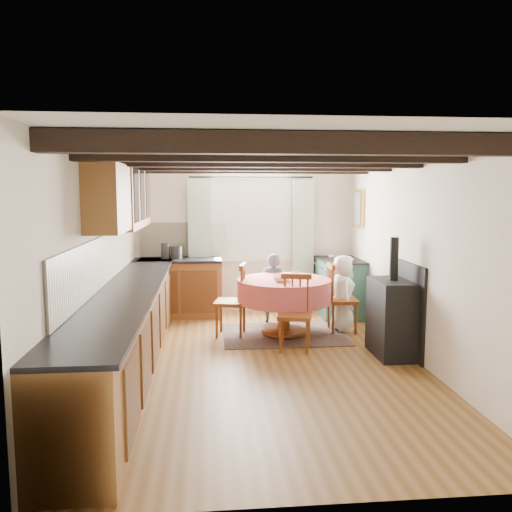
{
  "coord_description": "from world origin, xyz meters",
  "views": [
    {
      "loc": [
        -0.62,
        -5.76,
        1.96
      ],
      "look_at": [
        0.0,
        0.8,
        1.15
      ],
      "focal_mm": 36.51,
      "sensor_mm": 36.0,
      "label": 1
    }
  ],
  "objects": [
    {
      "name": "floor",
      "position": [
        0.0,
        0.0,
        0.0
      ],
      "size": [
        3.6,
        5.5,
        0.0
      ],
      "primitive_type": "cube",
      "color": "brown",
      "rests_on": "ground"
    },
    {
      "name": "ceiling",
      "position": [
        0.0,
        0.0,
        2.4
      ],
      "size": [
        3.6,
        5.5,
        0.0
      ],
      "primitive_type": "cube",
      "color": "white",
      "rests_on": "ground"
    },
    {
      "name": "wall_back",
      "position": [
        0.0,
        2.75,
        1.2
      ],
      "size": [
        3.6,
        0.0,
        2.4
      ],
      "primitive_type": "cube",
      "color": "silver",
      "rests_on": "ground"
    },
    {
      "name": "wall_front",
      "position": [
        0.0,
        -2.75,
        1.2
      ],
      "size": [
        3.6,
        0.0,
        2.4
      ],
      "primitive_type": "cube",
      "color": "silver",
      "rests_on": "ground"
    },
    {
      "name": "wall_left",
      "position": [
        -1.8,
        0.0,
        1.2
      ],
      "size": [
        0.0,
        5.5,
        2.4
      ],
      "primitive_type": "cube",
      "color": "silver",
      "rests_on": "ground"
    },
    {
      "name": "wall_right",
      "position": [
        1.8,
        0.0,
        1.2
      ],
      "size": [
        0.0,
        5.5,
        2.4
      ],
      "primitive_type": "cube",
      "color": "silver",
      "rests_on": "ground"
    },
    {
      "name": "beam_a",
      "position": [
        0.0,
        -2.0,
        2.31
      ],
      "size": [
        3.6,
        0.16,
        0.16
      ],
      "primitive_type": "cube",
      "color": "black",
      "rests_on": "ceiling"
    },
    {
      "name": "beam_b",
      "position": [
        0.0,
        -1.0,
        2.31
      ],
      "size": [
        3.6,
        0.16,
        0.16
      ],
      "primitive_type": "cube",
      "color": "black",
      "rests_on": "ceiling"
    },
    {
      "name": "beam_c",
      "position": [
        0.0,
        0.0,
        2.31
      ],
      "size": [
        3.6,
        0.16,
        0.16
      ],
      "primitive_type": "cube",
      "color": "black",
      "rests_on": "ceiling"
    },
    {
      "name": "beam_d",
      "position": [
        0.0,
        1.0,
        2.31
      ],
      "size": [
        3.6,
        0.16,
        0.16
      ],
      "primitive_type": "cube",
      "color": "black",
      "rests_on": "ceiling"
    },
    {
      "name": "beam_e",
      "position": [
        0.0,
        2.0,
        2.31
      ],
      "size": [
        3.6,
        0.16,
        0.16
      ],
      "primitive_type": "cube",
      "color": "black",
      "rests_on": "ceiling"
    },
    {
      "name": "splash_left",
      "position": [
        -1.78,
        0.3,
        1.2
      ],
      "size": [
        0.02,
        4.5,
        0.55
      ],
      "primitive_type": "cube",
      "color": "beige",
      "rests_on": "wall_left"
    },
    {
      "name": "splash_back",
      "position": [
        -1.0,
        2.73,
        1.2
      ],
      "size": [
        1.4,
        0.02,
        0.55
      ],
      "primitive_type": "cube",
      "color": "beige",
      "rests_on": "wall_back"
    },
    {
      "name": "base_cabinet_left",
      "position": [
        -1.5,
        0.0,
        0.44
      ],
      "size": [
        0.6,
        5.3,
        0.88
      ],
      "primitive_type": "cube",
      "color": "brown",
      "rests_on": "floor"
    },
    {
      "name": "base_cabinet_back",
      "position": [
        -1.05,
        2.45,
        0.44
      ],
      "size": [
        1.3,
        0.6,
        0.88
      ],
      "primitive_type": "cube",
      "color": "brown",
      "rests_on": "floor"
    },
    {
      "name": "worktop_left",
      "position": [
        -1.48,
        0.0,
        0.9
      ],
      "size": [
        0.64,
        5.3,
        0.04
      ],
      "primitive_type": "cube",
      "color": "black",
      "rests_on": "base_cabinet_left"
    },
    {
      "name": "worktop_back",
      "position": [
        -1.05,
        2.43,
        0.9
      ],
      "size": [
        1.3,
        0.64,
        0.04
      ],
      "primitive_type": "cube",
      "color": "black",
      "rests_on": "base_cabinet_back"
    },
    {
      "name": "wall_cabinet_glass",
      "position": [
        -1.63,
        1.2,
        1.95
      ],
      "size": [
        0.34,
        1.8,
        0.9
      ],
      "primitive_type": "cube",
      "color": "brown",
      "rests_on": "wall_left"
    },
    {
      "name": "wall_cabinet_solid",
      "position": [
        -1.63,
        -0.3,
        1.9
      ],
      "size": [
        0.34,
        0.9,
        0.7
      ],
      "primitive_type": "cube",
      "color": "brown",
      "rests_on": "wall_left"
    },
    {
      "name": "window_frame",
      "position": [
        0.1,
        2.73,
        1.6
      ],
      "size": [
        1.34,
        0.03,
        1.54
      ],
      "primitive_type": "cube",
      "color": "white",
      "rests_on": "wall_back"
    },
    {
      "name": "window_pane",
      "position": [
        0.1,
        2.74,
        1.6
      ],
      "size": [
        1.2,
        0.01,
        1.4
      ],
      "primitive_type": "cube",
      "color": "white",
      "rests_on": "wall_back"
    },
    {
      "name": "curtain_left",
      "position": [
        -0.75,
        2.65,
        1.1
      ],
      "size": [
        0.35,
        0.1,
        2.1
      ],
      "primitive_type": "cube",
      "color": "#ACB4A9",
      "rests_on": "wall_back"
    },
    {
      "name": "curtain_right",
      "position": [
        0.95,
        2.65,
        1.1
      ],
      "size": [
        0.35,
        0.1,
        2.1
      ],
      "primitive_type": "cube",
      "color": "#ACB4A9",
      "rests_on": "wall_back"
    },
    {
      "name": "curtain_rod",
      "position": [
        0.1,
        2.65,
        2.2
      ],
      "size": [
        2.0,
        0.03,
        0.03
      ],
      "primitive_type": "cylinder",
      "rotation": [
        0.0,
        1.57,
        0.0
      ],
      "color": "black",
      "rests_on": "wall_back"
    },
    {
      "name": "wall_picture",
      "position": [
        1.77,
        2.3,
        1.7
      ],
      "size": [
        0.04,
        0.5,
        0.6
      ],
      "primitive_type": "cube",
      "color": "gold",
      "rests_on": "wall_right"
    },
    {
      "name": "wall_plate",
      "position": [
        1.05,
        2.72,
        1.7
      ],
      "size": [
        0.3,
        0.02,
        0.3
      ],
      "primitive_type": "cylinder",
      "rotation": [
        1.57,
        0.0,
        0.0
      ],
      "color": "silver",
      "rests_on": "wall_back"
    },
    {
      "name": "rug",
      "position": [
        0.43,
        1.2,
        0.01
      ],
      "size": [
        1.69,
        1.31,
        0.01
      ],
      "primitive_type": "cube",
      "color": "black",
      "rests_on": "floor"
    },
    {
      "name": "dining_table",
      "position": [
        0.43,
        1.2,
        0.39
      ],
      "size": [
        1.29,
        1.29,
        0.78
      ],
      "primitive_type": null,
      "color": "#DC4B5B",
      "rests_on": "floor"
    },
    {
      "name": "chair_near",
      "position": [
        0.45,
        0.47,
        0.47
      ],
      "size": [
        0.5,
        0.51,
        0.94
      ],
      "primitive_type": null,
      "rotation": [
        0.0,
        0.0,
        -0.26
      ],
      "color": "brown",
      "rests_on": "floor"
    },
    {
      "name": "chair_left",
      "position": [
        -0.31,
        1.22,
        0.5
      ],
      "size": [
        0.53,
        0.51,
        1.0
      ],
      "primitive_type": null,
      "rotation": [
        0.0,
        0.0,
        -1.77
      ],
      "color": "brown",
      "rests_on": "floor"
    },
    {
      "name": "chair_right",
      "position": [
        1.27,
        1.27,
        0.49
      ],
      "size": [
        0.46,
        0.44,
        0.98
      ],
      "primitive_type": null,
      "rotation": [
        0.0,
        0.0,
        1.51
      ],
      "color": "brown",
      "rests_on": "floor"
    },
    {
      "name": "aga_range",
      "position": [
        1.47,
        2.24,
        0.46
      ],
      "size": [
        0.65,
        1.0,
        0.93
      ],
      "primitive_type": null,
      "color": "#21473D",
      "rests_on": "floor"
    },
    {
      "name": "cast_iron_stove",
      "position": [
        1.58,
        0.15,
        0.72
      ],
      "size": [
        0.43,
        0.72,
        1.43
      ],
      "primitive_type": null,
      "color": "black",
      "rests_on": "floor"
    },
    {
      "name": "child_far",
      "position": [
        0.36,
        1.87,
        0.53
      ],
      "size": [
        0.4,
        0.28,
        1.06
      ],
      "primitive_type": "imported",
      "rotation": [
        0.0,
        0.0,
        3.07
      ],
      "color": "#3D4D54",
      "rests_on": "floor"
    },
    {
      "name": "child_right",
      "position": [
        1.29,
        1.36,
        0.54
      ],
      "size": [
        0.36,
        0.54,
        1.08
      ],
      "primitive_type": "imported",
      "rotation": [
        0.0,
        0.0,
        1.53
      ],
      "color": "white",
      "rests_on": "floor"
    },
    {
      "name": "bowl_a",
      "position": [
        0.39,
        1.11,
        0.8
      ],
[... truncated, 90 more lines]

